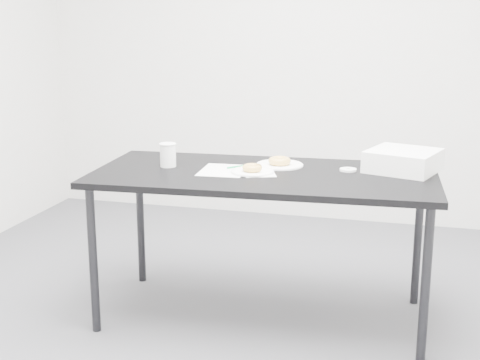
% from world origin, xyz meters
% --- Properties ---
extents(floor, '(4.00, 4.00, 0.00)m').
position_xyz_m(floor, '(0.00, 0.00, 0.00)').
color(floor, '#454549').
rests_on(floor, ground).
extents(wall_back, '(4.00, 0.02, 2.70)m').
position_xyz_m(wall_back, '(0.00, 2.00, 1.35)').
color(wall_back, silver).
rests_on(wall_back, floor).
extents(table, '(1.74, 0.89, 0.78)m').
position_xyz_m(table, '(0.16, 0.16, 0.72)').
color(table, black).
rests_on(table, floor).
extents(scorecard, '(0.24, 0.30, 0.00)m').
position_xyz_m(scorecard, '(-0.04, 0.14, 0.78)').
color(scorecard, white).
rests_on(scorecard, table).
extents(logo_patch, '(0.05, 0.05, 0.00)m').
position_xyz_m(logo_patch, '(0.03, 0.24, 0.78)').
color(logo_patch, green).
rests_on(logo_patch, scorecard).
extents(pen, '(0.10, 0.10, 0.01)m').
position_xyz_m(pen, '(0.01, 0.23, 0.78)').
color(pen, '#0D934B').
rests_on(pen, scorecard).
extents(napkin, '(0.19, 0.19, 0.00)m').
position_xyz_m(napkin, '(0.15, 0.12, 0.78)').
color(napkin, white).
rests_on(napkin, table).
extents(plate_near, '(0.22, 0.22, 0.01)m').
position_xyz_m(plate_near, '(0.11, 0.13, 0.78)').
color(plate_near, white).
rests_on(plate_near, napkin).
extents(donut_near, '(0.12, 0.12, 0.03)m').
position_xyz_m(donut_near, '(0.11, 0.13, 0.80)').
color(donut_near, gold).
rests_on(donut_near, plate_near).
extents(plate_far, '(0.25, 0.25, 0.01)m').
position_xyz_m(plate_far, '(0.21, 0.33, 0.78)').
color(plate_far, white).
rests_on(plate_far, table).
extents(donut_far, '(0.14, 0.14, 0.04)m').
position_xyz_m(donut_far, '(0.21, 0.33, 0.80)').
color(donut_far, gold).
rests_on(donut_far, plate_far).
extents(coffee_cup, '(0.08, 0.08, 0.12)m').
position_xyz_m(coffee_cup, '(-0.35, 0.16, 0.84)').
color(coffee_cup, white).
rests_on(coffee_cup, table).
extents(cup_lid, '(0.08, 0.08, 0.01)m').
position_xyz_m(cup_lid, '(0.57, 0.30, 0.78)').
color(cup_lid, white).
rests_on(cup_lid, table).
extents(bakery_box, '(0.40, 0.40, 0.11)m').
position_xyz_m(bakery_box, '(0.83, 0.37, 0.83)').
color(bakery_box, white).
rests_on(bakery_box, table).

